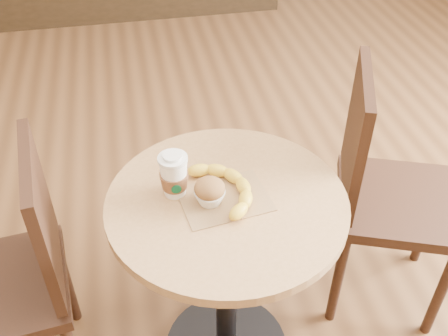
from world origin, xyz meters
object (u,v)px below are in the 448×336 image
at_px(chair_left, 17,274).
at_px(banana, 224,189).
at_px(coffee_cup, 174,176).
at_px(muffin, 210,192).
at_px(cafe_table, 227,254).
at_px(chair_right, 382,189).

bearing_deg(chair_left, banana, 78.88).
xyz_separation_m(coffee_cup, muffin, (0.09, -0.06, -0.02)).
distance_m(coffee_cup, banana, 0.14).
bearing_deg(coffee_cup, cafe_table, -23.30).
relative_size(cafe_table, muffin, 8.68).
height_order(chair_left, chair_right, chair_right).
xyz_separation_m(chair_left, banana, (0.62, -0.05, 0.27)).
xyz_separation_m(cafe_table, banana, (-0.00, 0.02, 0.25)).
relative_size(chair_left, banana, 3.51).
distance_m(cafe_table, banana, 0.25).
bearing_deg(coffee_cup, chair_right, 8.57).
relative_size(chair_right, coffee_cup, 7.06).
relative_size(cafe_table, chair_right, 0.78).
height_order(cafe_table, muffin, muffin).
bearing_deg(banana, cafe_table, -95.35).
height_order(chair_right, coffee_cup, chair_right).
relative_size(cafe_table, chair_left, 0.82).
distance_m(chair_right, coffee_cup, 0.79).
distance_m(chair_left, banana, 0.68).
bearing_deg(cafe_table, chair_left, 173.82).
xyz_separation_m(cafe_table, coffee_cup, (-0.14, 0.06, 0.29)).
relative_size(chair_left, coffee_cup, 6.72).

